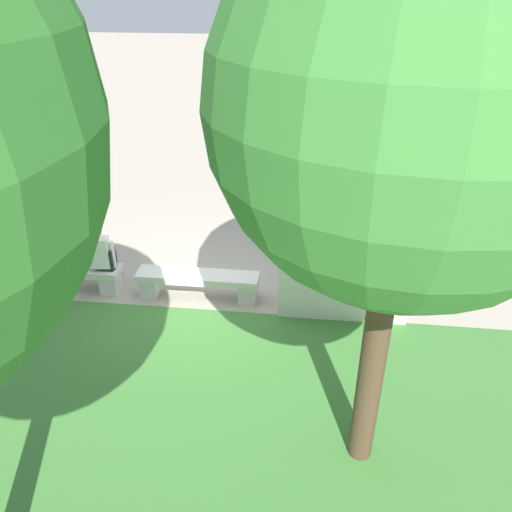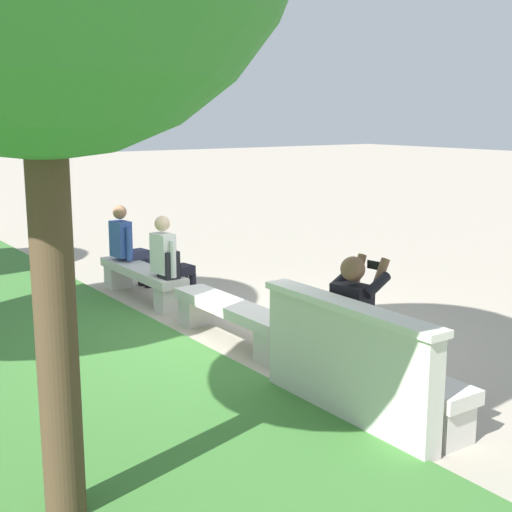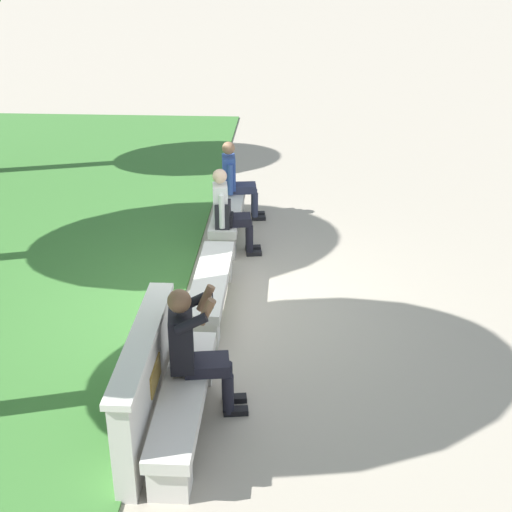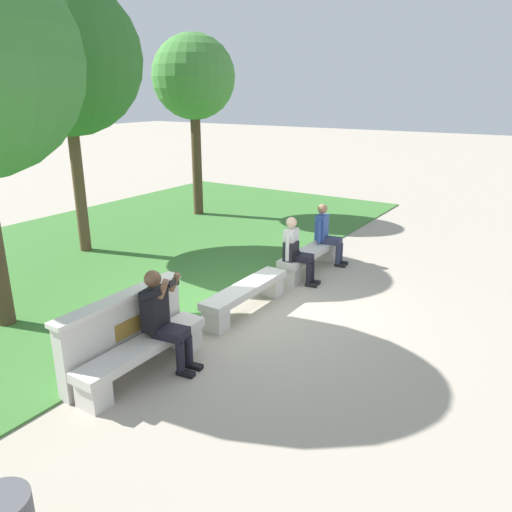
{
  "view_description": "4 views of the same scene",
  "coord_description": "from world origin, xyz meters",
  "px_view_note": "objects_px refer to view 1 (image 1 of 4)",
  "views": [
    {
      "loc": [
        -1.72,
        6.69,
        4.69
      ],
      "look_at": [
        -0.95,
        -0.04,
        0.82
      ],
      "focal_mm": 35.0,
      "sensor_mm": 36.0,
      "label": 1
    },
    {
      "loc": [
        -6.55,
        4.2,
        2.54
      ],
      "look_at": [
        -0.2,
        -0.2,
        1.0
      ],
      "focal_mm": 50.0,
      "sensor_mm": 36.0,
      "label": 2
    },
    {
      "loc": [
        -7.61,
        -0.96,
        4.32
      ],
      "look_at": [
        -0.18,
        -0.55,
        0.8
      ],
      "focal_mm": 50.0,
      "sensor_mm": 36.0,
      "label": 3
    },
    {
      "loc": [
        -6.26,
        -4.23,
        3.46
      ],
      "look_at": [
        -0.23,
        -0.35,
        1.08
      ],
      "focal_mm": 35.0,
      "sensor_mm": 36.0,
      "label": 4
    }
  ],
  "objects_px": {
    "person_distant": "(102,254)",
    "trash_bin": "(490,258)",
    "bench_mid": "(63,273)",
    "backpack": "(106,259)",
    "bench_main": "(341,290)",
    "person_photographer": "(324,263)",
    "person_companion": "(26,250)",
    "tree_left_background": "(412,106)",
    "bench_near": "(198,282)"
  },
  "relations": [
    {
      "from": "bench_mid",
      "to": "person_companion",
      "type": "height_order",
      "value": "person_companion"
    },
    {
      "from": "person_companion",
      "to": "tree_left_background",
      "type": "xyz_separation_m",
      "value": [
        -5.35,
        2.9,
        3.15
      ]
    },
    {
      "from": "person_photographer",
      "to": "backpack",
      "type": "height_order",
      "value": "person_photographer"
    },
    {
      "from": "bench_near",
      "to": "person_distant",
      "type": "height_order",
      "value": "person_distant"
    },
    {
      "from": "person_distant",
      "to": "tree_left_background",
      "type": "relative_size",
      "value": 0.23
    },
    {
      "from": "bench_main",
      "to": "bench_near",
      "type": "height_order",
      "value": "same"
    },
    {
      "from": "person_companion",
      "to": "backpack",
      "type": "xyz_separation_m",
      "value": [
        -1.4,
        0.06,
        -0.05
      ]
    },
    {
      "from": "person_distant",
      "to": "trash_bin",
      "type": "relative_size",
      "value": 1.68
    },
    {
      "from": "backpack",
      "to": "bench_mid",
      "type": "bearing_deg",
      "value": 0.49
    },
    {
      "from": "backpack",
      "to": "tree_left_background",
      "type": "xyz_separation_m",
      "value": [
        -3.95,
        2.84,
        3.2
      ]
    },
    {
      "from": "bench_main",
      "to": "person_photographer",
      "type": "bearing_deg",
      "value": -14.63
    },
    {
      "from": "bench_mid",
      "to": "person_companion",
      "type": "distance_m",
      "value": 0.71
    },
    {
      "from": "person_companion",
      "to": "bench_main",
      "type": "bearing_deg",
      "value": 179.28
    },
    {
      "from": "bench_main",
      "to": "trash_bin",
      "type": "relative_size",
      "value": 2.66
    },
    {
      "from": "bench_mid",
      "to": "tree_left_background",
      "type": "bearing_deg",
      "value": 149.18
    },
    {
      "from": "bench_near",
      "to": "person_distant",
      "type": "xyz_separation_m",
      "value": [
        1.59,
        -0.07,
        0.37
      ]
    },
    {
      "from": "person_companion",
      "to": "tree_left_background",
      "type": "distance_m",
      "value": 6.85
    },
    {
      "from": "tree_left_background",
      "to": "trash_bin",
      "type": "bearing_deg",
      "value": -121.44
    },
    {
      "from": "person_companion",
      "to": "trash_bin",
      "type": "bearing_deg",
      "value": -171.65
    },
    {
      "from": "person_companion",
      "to": "backpack",
      "type": "bearing_deg",
      "value": 177.59
    },
    {
      "from": "tree_left_background",
      "to": "bench_main",
      "type": "bearing_deg",
      "value": -87.42
    },
    {
      "from": "bench_near",
      "to": "bench_mid",
      "type": "bearing_deg",
      "value": 0.0
    },
    {
      "from": "person_photographer",
      "to": "backpack",
      "type": "xyz_separation_m",
      "value": [
        3.53,
        0.07,
        -0.11
      ]
    },
    {
      "from": "bench_mid",
      "to": "tree_left_background",
      "type": "xyz_separation_m",
      "value": [
        -4.75,
        2.83,
        3.52
      ]
    },
    {
      "from": "bench_near",
      "to": "person_photographer",
      "type": "distance_m",
      "value": 2.06
    },
    {
      "from": "person_distant",
      "to": "tree_left_background",
      "type": "distance_m",
      "value": 5.88
    },
    {
      "from": "person_companion",
      "to": "bench_mid",
      "type": "bearing_deg",
      "value": 173.78
    },
    {
      "from": "bench_near",
      "to": "tree_left_background",
      "type": "distance_m",
      "value": 5.13
    },
    {
      "from": "bench_main",
      "to": "backpack",
      "type": "height_order",
      "value": "backpack"
    },
    {
      "from": "person_photographer",
      "to": "trash_bin",
      "type": "relative_size",
      "value": 1.76
    },
    {
      "from": "trash_bin",
      "to": "backpack",
      "type": "bearing_deg",
      "value": 10.65
    },
    {
      "from": "person_photographer",
      "to": "person_companion",
      "type": "height_order",
      "value": "person_photographer"
    },
    {
      "from": "person_photographer",
      "to": "person_companion",
      "type": "distance_m",
      "value": 4.93
    },
    {
      "from": "bench_main",
      "to": "bench_mid",
      "type": "height_order",
      "value": "same"
    },
    {
      "from": "person_distant",
      "to": "backpack",
      "type": "distance_m",
      "value": 0.11
    },
    {
      "from": "bench_near",
      "to": "person_distant",
      "type": "distance_m",
      "value": 1.64
    },
    {
      "from": "tree_left_background",
      "to": "trash_bin",
      "type": "xyz_separation_m",
      "value": [
        -2.47,
        -4.05,
        -3.45
      ]
    },
    {
      "from": "bench_main",
      "to": "person_photographer",
      "type": "distance_m",
      "value": 0.53
    },
    {
      "from": "person_photographer",
      "to": "bench_near",
      "type": "bearing_deg",
      "value": 2.18
    },
    {
      "from": "bench_main",
      "to": "tree_left_background",
      "type": "relative_size",
      "value": 0.37
    },
    {
      "from": "bench_mid",
      "to": "tree_left_background",
      "type": "relative_size",
      "value": 0.37
    },
    {
      "from": "trash_bin",
      "to": "tree_left_background",
      "type": "bearing_deg",
      "value": 58.56
    },
    {
      "from": "bench_near",
      "to": "backpack",
      "type": "height_order",
      "value": "backpack"
    },
    {
      "from": "bench_mid",
      "to": "backpack",
      "type": "xyz_separation_m",
      "value": [
        -0.8,
        -0.01,
        0.32
      ]
    },
    {
      "from": "bench_near",
      "to": "bench_mid",
      "type": "height_order",
      "value": "same"
    },
    {
      "from": "bench_main",
      "to": "person_photographer",
      "type": "height_order",
      "value": "person_photographer"
    },
    {
      "from": "trash_bin",
      "to": "person_photographer",
      "type": "bearing_deg",
      "value": 21.46
    },
    {
      "from": "bench_main",
      "to": "person_companion",
      "type": "bearing_deg",
      "value": -0.72
    },
    {
      "from": "bench_near",
      "to": "backpack",
      "type": "xyz_separation_m",
      "value": [
        1.51,
        -0.01,
        0.32
      ]
    },
    {
      "from": "bench_near",
      "to": "person_companion",
      "type": "bearing_deg",
      "value": -1.29
    }
  ]
}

